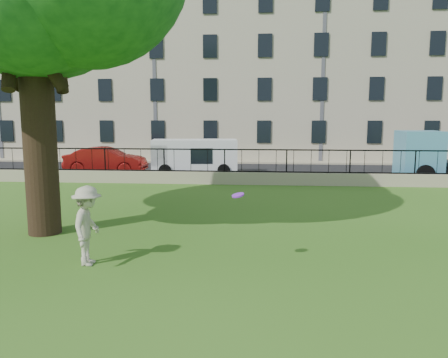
# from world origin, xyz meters

# --- Properties ---
(ground) EXTENTS (120.00, 120.00, 0.00)m
(ground) POSITION_xyz_m (0.00, 0.00, 0.00)
(ground) COLOR #306117
(ground) RESTS_ON ground
(retaining_wall) EXTENTS (50.00, 0.40, 0.60)m
(retaining_wall) POSITION_xyz_m (0.00, 12.00, 0.30)
(retaining_wall) COLOR tan
(retaining_wall) RESTS_ON ground
(iron_railing) EXTENTS (50.00, 0.05, 1.13)m
(iron_railing) POSITION_xyz_m (0.00, 12.00, 1.15)
(iron_railing) COLOR black
(iron_railing) RESTS_ON retaining_wall
(street) EXTENTS (60.00, 9.00, 0.01)m
(street) POSITION_xyz_m (0.00, 16.70, 0.01)
(street) COLOR black
(street) RESTS_ON ground
(sidewalk) EXTENTS (60.00, 1.40, 0.12)m
(sidewalk) POSITION_xyz_m (0.00, 21.90, 0.06)
(sidewalk) COLOR tan
(sidewalk) RESTS_ON ground
(building_row) EXTENTS (56.40, 10.40, 13.80)m
(building_row) POSITION_xyz_m (0.00, 27.57, 6.92)
(building_row) COLOR #AFA18B
(building_row) RESTS_ON ground
(man) EXTENTS (0.76, 1.21, 1.79)m
(man) POSITION_xyz_m (-2.04, 0.05, 0.89)
(man) COLOR #B3AD91
(man) RESTS_ON ground
(frisbee) EXTENTS (0.35, 0.35, 0.12)m
(frisbee) POSITION_xyz_m (1.30, 0.13, 1.62)
(frisbee) COLOR #8C27DE
(red_sedan) EXTENTS (4.64, 1.65, 1.52)m
(red_sedan) POSITION_xyz_m (-7.21, 15.40, 0.76)
(red_sedan) COLOR maroon
(red_sedan) RESTS_ON street
(white_van) EXTENTS (4.94, 2.45, 1.99)m
(white_van) POSITION_xyz_m (-2.00, 15.40, 1.00)
(white_van) COLOR silver
(white_van) RESTS_ON street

